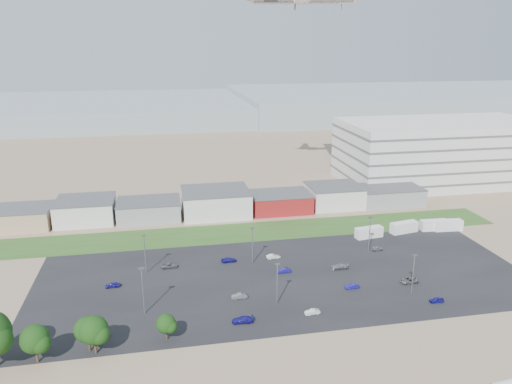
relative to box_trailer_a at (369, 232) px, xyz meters
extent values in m
plane|color=#7F6750|center=(-35.98, -40.86, -1.56)|extent=(700.00, 700.00, 0.00)
cube|color=black|center=(-30.98, -20.86, -1.56)|extent=(120.00, 50.00, 0.01)
cube|color=#2A511E|center=(-35.98, 11.14, -1.55)|extent=(160.00, 16.00, 0.02)
cube|color=silver|center=(54.02, 54.14, 10.94)|extent=(80.00, 40.00, 25.00)
imported|color=#595B5E|center=(-2.35, -29.41, -0.94)|extent=(4.54, 2.24, 1.24)
imported|color=navy|center=(-16.83, -29.48, -0.98)|extent=(3.60, 1.48, 1.16)
imported|color=navy|center=(-0.83, -39.24, -1.01)|extent=(3.31, 1.52, 1.10)
imported|color=navy|center=(-44.54, -39.27, -0.92)|extent=(4.54, 2.11, 1.28)
imported|color=#595B5E|center=(-43.58, -29.11, -0.97)|extent=(3.65, 1.39, 1.19)
imported|color=navy|center=(-72.02, -18.10, -0.98)|extent=(3.48, 1.51, 1.17)
imported|color=navy|center=(-43.15, -9.31, -0.98)|extent=(4.11, 1.83, 1.17)
imported|color=navy|center=(-30.46, -18.22, -0.97)|extent=(3.63, 1.41, 1.18)
imported|color=#A5A5AA|center=(-1.53, -9.65, -1.00)|extent=(3.42, 1.63, 1.13)
imported|color=#595B5E|center=(-58.54, -9.81, -0.97)|extent=(4.36, 2.22, 1.18)
imported|color=#595B5E|center=(-72.73, -39.02, -1.01)|extent=(3.89, 1.73, 1.11)
imported|color=silver|center=(-31.16, -9.38, -0.96)|extent=(3.78, 1.68, 1.21)
imported|color=#A5A5AA|center=(-16.08, -18.86, -0.91)|extent=(4.49, 1.87, 1.30)
imported|color=silver|center=(-29.45, -38.84, -1.02)|extent=(3.38, 1.41, 1.09)
camera|label=1|loc=(-59.18, -128.81, 53.61)|focal=35.00mm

